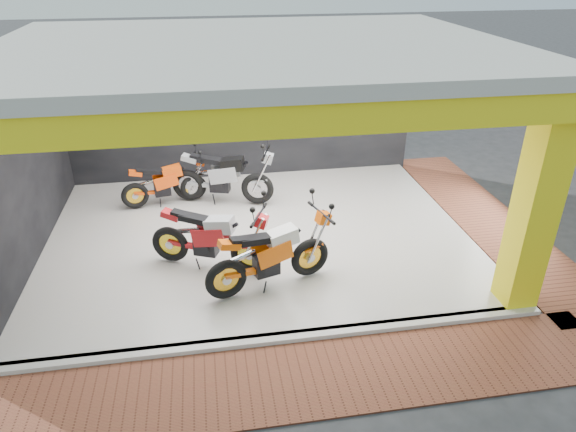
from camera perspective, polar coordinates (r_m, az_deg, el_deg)
name	(u,v)px	position (r m, az deg, el deg)	size (l,w,h in m)	color
ground	(273,299)	(8.42, -1.69, -9.19)	(80.00, 80.00, 0.00)	#2D2D30
showroom_floor	(259,236)	(10.05, -3.27, -2.20)	(8.00, 6.00, 0.10)	white
showroom_ceiling	(253,47)	(8.85, -3.91, 18.18)	(8.40, 6.40, 0.20)	beige
back_wall	(242,107)	(12.27, -5.17, 11.93)	(8.20, 0.20, 3.50)	black
left_wall	(15,168)	(9.84, -28.10, 4.72)	(0.20, 6.20, 3.50)	black
corner_column	(536,206)	(8.21, 25.84, 1.05)	(0.50, 0.50, 3.50)	yellow
header_beam_front	(281,118)	(6.01, -0.79, 10.79)	(8.40, 0.30, 0.40)	yellow
header_beam_right	(478,59)	(10.11, 20.32, 16.07)	(0.30, 6.40, 0.40)	yellow
floor_kerb	(283,338)	(7.60, -0.60, -13.43)	(8.00, 0.20, 0.10)	white
paver_front	(292,380)	(7.06, 0.43, -17.75)	(9.00, 1.40, 0.03)	brown
paver_right	(486,219)	(11.52, 21.17, -0.26)	(1.40, 7.00, 0.03)	brown
moto_hero	(310,240)	(8.42, 2.48, -2.67)	(2.28, 0.84, 1.39)	#FF610A
moto_row_a	(249,238)	(8.52, -4.39, -2.45)	(2.23, 0.83, 1.36)	red
moto_row_b	(257,174)	(10.87, -3.46, 4.70)	(2.35, 0.87, 1.44)	#979A9E
moto_row_c	(192,175)	(11.30, -10.57, 4.45)	(1.92, 0.71, 1.17)	#FE4A0A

